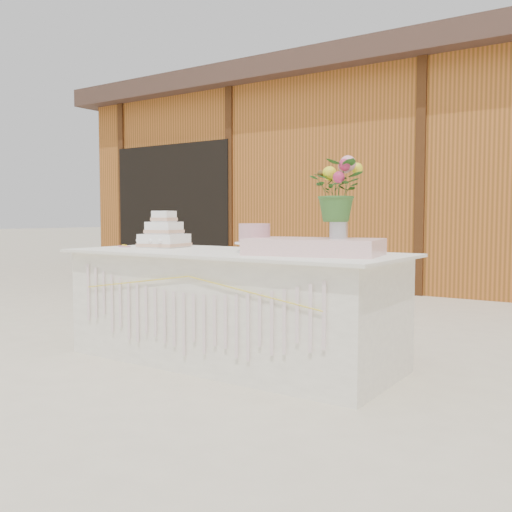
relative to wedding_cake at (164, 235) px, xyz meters
The scene contains 9 objects.
ground 1.14m from the wedding_cake, ahead, with size 80.00×80.00×0.00m, color beige.
barn 5.98m from the wedding_cake, 83.00° to the left, with size 12.60×4.60×3.30m.
cake_table 0.88m from the wedding_cake, ahead, with size 2.40×1.00×0.77m.
wedding_cake is the anchor object (origin of this frame).
pink_cake_stand 0.94m from the wedding_cake, ahead, with size 0.27×0.27×0.19m.
satin_runner 1.38m from the wedding_cake, ahead, with size 0.81×0.47×0.10m, color #FFCDCD.
flower_vase 1.53m from the wedding_cake, ahead, with size 0.11×0.11×0.15m, color silver.
bouquet 1.56m from the wedding_cake, ahead, with size 0.34×0.29×0.38m, color #346428.
loose_flowers 0.34m from the wedding_cake, 163.23° to the right, with size 0.15×0.38×0.02m, color #CF7F94, non-canonical shape.
Camera 1 is at (2.34, -3.15, 1.01)m, focal length 40.00 mm.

